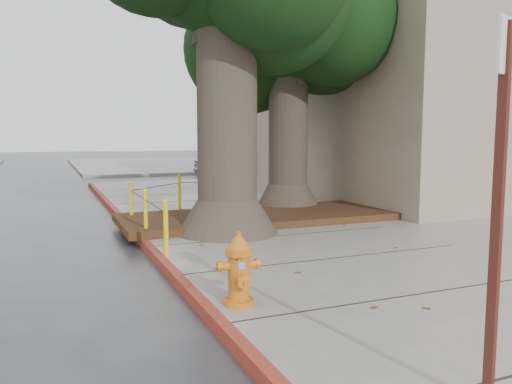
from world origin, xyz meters
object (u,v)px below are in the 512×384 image
(signpost, at_px, (498,194))
(car_red, at_px, (291,165))
(fire_hydrant, at_px, (239,270))
(car_silver, at_px, (226,165))

(signpost, xyz_separation_m, car_red, (9.56, 22.08, -1.13))
(fire_hydrant, distance_m, signpost, 3.11)
(fire_hydrant, height_order, signpost, signpost)
(fire_hydrant, height_order, car_red, car_red)
(fire_hydrant, xyz_separation_m, car_silver, (7.01, 20.41, 0.02))
(fire_hydrant, distance_m, car_silver, 21.58)
(signpost, distance_m, car_silver, 23.99)
(car_red, bearing_deg, signpost, 148.83)
(fire_hydrant, relative_size, car_silver, 0.25)
(fire_hydrant, bearing_deg, signpost, -68.19)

